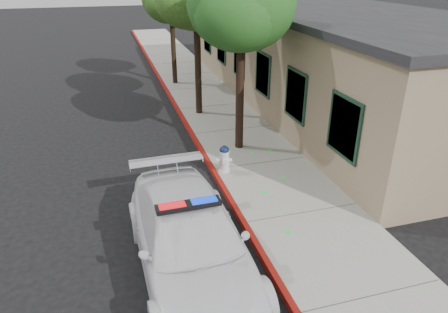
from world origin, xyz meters
TOP-DOWN VIEW (x-y plane):
  - ground at (0.00, 0.00)m, footprint 120.00×120.00m
  - sidewalk at (1.60, 3.00)m, footprint 3.20×60.00m
  - red_curb at (0.06, 3.00)m, footprint 0.14×60.00m
  - clapboard_building at (6.69, 9.00)m, footprint 7.30×20.89m
  - police_car at (-1.52, -1.14)m, footprint 2.30×5.41m
  - fire_hydrant at (0.35, 2.76)m, footprint 0.49×0.42m
  - street_tree_near at (1.37, 4.40)m, footprint 3.30×3.45m
  - street_tree_far at (0.74, 13.30)m, footprint 2.96×2.95m

SIDE VIEW (x-z plane):
  - ground at x=0.00m, z-range 0.00..0.00m
  - sidewalk at x=1.60m, z-range 0.00..0.15m
  - red_curb at x=0.06m, z-range 0.00..0.16m
  - fire_hydrant at x=0.35m, z-range 0.15..1.00m
  - police_car at x=-1.52m, z-range -0.06..1.62m
  - clapboard_building at x=6.69m, z-range 0.01..4.25m
  - street_tree_far at x=0.74m, z-range 1.52..6.97m
  - street_tree_near at x=1.37m, z-range 1.64..7.69m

